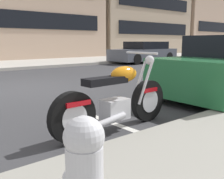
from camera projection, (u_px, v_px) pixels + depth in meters
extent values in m
plane|color=#333335|center=(18.00, 89.00, 7.33)|extent=(260.00, 260.00, 0.00)
cube|color=#ADA89E|center=(137.00, 58.00, 20.40)|extent=(120.00, 5.00, 0.14)
cube|color=silver|center=(117.00, 125.00, 4.14)|extent=(0.12, 2.20, 0.01)
cylinder|color=black|center=(148.00, 101.00, 4.32)|extent=(0.68, 0.14, 0.68)
cylinder|color=silver|center=(148.00, 101.00, 4.32)|extent=(0.38, 0.14, 0.37)
cylinder|color=black|center=(73.00, 118.00, 3.35)|extent=(0.68, 0.14, 0.68)
cylinder|color=silver|center=(73.00, 118.00, 3.35)|extent=(0.38, 0.14, 0.37)
cube|color=silver|center=(115.00, 109.00, 3.84)|extent=(0.41, 0.28, 0.30)
cube|color=black|center=(105.00, 81.00, 3.64)|extent=(0.69, 0.25, 0.10)
ellipsoid|color=orange|center=(124.00, 74.00, 3.87)|extent=(0.49, 0.26, 0.24)
cube|color=#B20C14|center=(75.00, 103.00, 3.35)|extent=(0.37, 0.20, 0.06)
cube|color=#B20C14|center=(147.00, 90.00, 4.28)|extent=(0.33, 0.17, 0.06)
cylinder|color=silver|center=(139.00, 82.00, 4.22)|extent=(0.34, 0.06, 0.65)
cylinder|color=silver|center=(145.00, 83.00, 4.12)|extent=(0.34, 0.06, 0.65)
cylinder|color=silver|center=(141.00, 53.00, 4.06)|extent=(0.06, 0.62, 0.04)
sphere|color=silver|center=(150.00, 60.00, 4.22)|extent=(0.15, 0.15, 0.15)
cylinder|color=silver|center=(106.00, 122.00, 3.56)|extent=(0.71, 0.12, 0.16)
cylinder|color=black|center=(169.00, 84.00, 6.14)|extent=(0.63, 0.24, 0.62)
cube|color=#4C515B|center=(143.00, 54.00, 16.50)|extent=(4.72, 2.00, 0.68)
cube|color=black|center=(146.00, 45.00, 16.57)|extent=(2.57, 1.75, 0.45)
cylinder|color=black|center=(137.00, 59.00, 14.93)|extent=(0.63, 0.25, 0.62)
cylinder|color=black|center=(117.00, 58.00, 16.10)|extent=(0.63, 0.25, 0.62)
cylinder|color=black|center=(169.00, 57.00, 16.97)|extent=(0.63, 0.25, 0.62)
cylinder|color=black|center=(149.00, 56.00, 18.14)|extent=(0.63, 0.25, 0.62)
sphere|color=#B7B7BC|center=(84.00, 137.00, 1.49)|extent=(0.24, 0.24, 0.24)
cylinder|color=#B7B7BC|center=(72.00, 178.00, 1.66)|extent=(0.10, 0.08, 0.10)
cube|color=black|center=(41.00, 20.00, 17.41)|extent=(9.27, 0.06, 1.10)
cube|color=tan|center=(119.00, 0.00, 28.10)|extent=(11.00, 10.50, 11.29)
cube|color=black|center=(156.00, 29.00, 24.67)|extent=(9.24, 0.06, 1.10)
cube|color=black|center=(157.00, 3.00, 24.25)|extent=(9.24, 0.06, 1.10)
cube|color=black|center=(219.00, 27.00, 31.78)|extent=(8.83, 0.06, 1.10)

